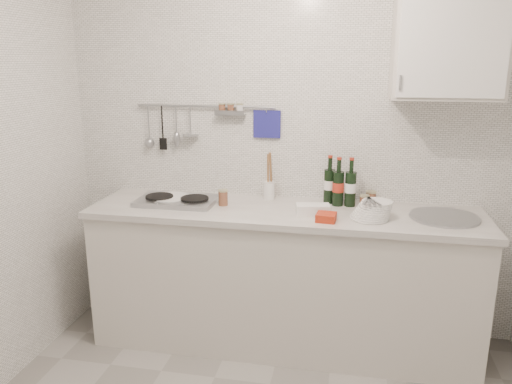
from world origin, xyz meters
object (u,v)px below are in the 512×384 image
wall_cabinet (449,36)px  plate_stack_hob (169,199)px  plate_stack_sink (373,210)px  utensil_crock (269,188)px  wine_bottles (339,181)px

wall_cabinet → plate_stack_hob: (-1.66, -0.10, -1.01)m
plate_stack_hob → plate_stack_sink: bearing=-4.9°
wall_cabinet → utensil_crock: wall_cabinet is taller
wine_bottles → plate_stack_hob: bearing=-172.6°
plate_stack_hob → utensil_crock: size_ratio=0.84×
wall_cabinet → plate_stack_sink: 1.07m
wall_cabinet → wine_bottles: (-0.57, 0.05, -0.87)m
plate_stack_sink → utensil_crock: 0.73m
plate_stack_sink → plate_stack_hob: bearing=175.1°
plate_stack_hob → utensil_crock: utensil_crock is taller
wall_cabinet → wine_bottles: bearing=175.3°
wall_cabinet → utensil_crock: 1.41m
plate_stack_sink → wine_bottles: wine_bottles is taller
utensil_crock → plate_stack_hob: bearing=-163.1°
plate_stack_hob → plate_stack_sink: plate_stack_sink is taller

